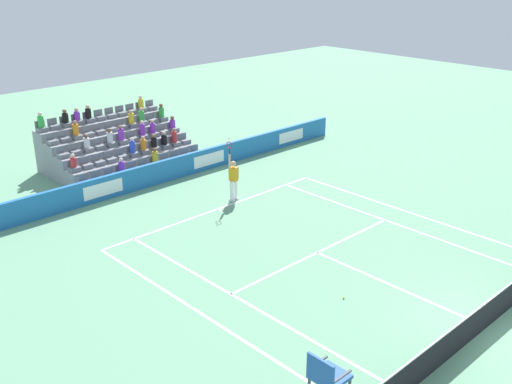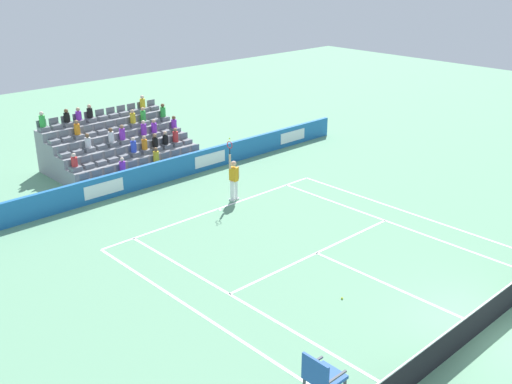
# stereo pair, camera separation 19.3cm
# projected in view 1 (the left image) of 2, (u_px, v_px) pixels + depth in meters

# --- Properties ---
(ground_plane) EXTENTS (80.00, 80.00, 0.00)m
(ground_plane) POSITION_uv_depth(u_px,v_px,m) (487.00, 327.00, 17.36)
(ground_plane) COLOR #669E77
(line_baseline) EXTENTS (10.97, 0.10, 0.01)m
(line_baseline) POSITION_uv_depth(u_px,v_px,m) (218.00, 209.00, 25.36)
(line_baseline) COLOR white
(line_baseline) RESTS_ON ground
(line_service) EXTENTS (8.23, 0.10, 0.01)m
(line_service) POSITION_uv_depth(u_px,v_px,m) (317.00, 253.00, 21.67)
(line_service) COLOR white
(line_service) RESTS_ON ground
(line_centre_service) EXTENTS (0.10, 6.40, 0.01)m
(line_centre_service) POSITION_uv_depth(u_px,v_px,m) (393.00, 286.00, 19.51)
(line_centre_service) COLOR white
(line_centre_service) RESTS_ON ground
(line_singles_sideline_left) EXTENTS (0.10, 11.89, 0.01)m
(line_singles_sideline_left) POSITION_uv_depth(u_px,v_px,m) (241.00, 300.00, 18.72)
(line_singles_sideline_left) COLOR white
(line_singles_sideline_left) RESTS_ON ground
(line_singles_sideline_right) EXTENTS (0.10, 11.89, 0.01)m
(line_singles_sideline_right) POSITION_uv_depth(u_px,v_px,m) (394.00, 223.00, 24.00)
(line_singles_sideline_right) COLOR white
(line_singles_sideline_right) RESTS_ON ground
(line_doubles_sideline_left) EXTENTS (0.10, 11.89, 0.01)m
(line_doubles_sideline_left) POSITION_uv_depth(u_px,v_px,m) (206.00, 317.00, 17.84)
(line_doubles_sideline_left) COLOR white
(line_doubles_sideline_left) RESTS_ON ground
(line_doubles_sideline_right) EXTENTS (0.10, 11.89, 0.01)m
(line_doubles_sideline_right) POSITION_uv_depth(u_px,v_px,m) (414.00, 214.00, 24.88)
(line_doubles_sideline_right) COLOR white
(line_doubles_sideline_right) RESTS_ON ground
(line_centre_mark) EXTENTS (0.10, 0.20, 0.01)m
(line_centre_mark) POSITION_uv_depth(u_px,v_px,m) (219.00, 210.00, 25.29)
(line_centre_mark) COLOR white
(line_centre_mark) RESTS_ON ground
(sponsor_barrier) EXTENTS (23.52, 0.22, 1.05)m
(sponsor_barrier) POSITION_uv_depth(u_px,v_px,m) (159.00, 173.00, 28.00)
(sponsor_barrier) COLOR #1E66AD
(sponsor_barrier) RESTS_ON ground
(tennis_net) EXTENTS (11.97, 0.10, 1.07)m
(tennis_net) POSITION_uv_depth(u_px,v_px,m) (489.00, 312.00, 17.18)
(tennis_net) COLOR #33383D
(tennis_net) RESTS_ON ground
(tennis_player) EXTENTS (0.53, 0.38, 2.85)m
(tennis_player) POSITION_uv_depth(u_px,v_px,m) (233.00, 179.00, 25.92)
(tennis_player) COLOR white
(tennis_player) RESTS_ON ground
(stadium_stand) EXTENTS (6.82, 4.75, 3.04)m
(stadium_stand) POSITION_uv_depth(u_px,v_px,m) (117.00, 149.00, 30.29)
(stadium_stand) COLOR gray
(stadium_stand) RESTS_ON ground
(loose_tennis_ball) EXTENTS (0.07, 0.07, 0.07)m
(loose_tennis_ball) POSITION_uv_depth(u_px,v_px,m) (344.00, 298.00, 18.77)
(loose_tennis_ball) COLOR #D1E533
(loose_tennis_ball) RESTS_ON ground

